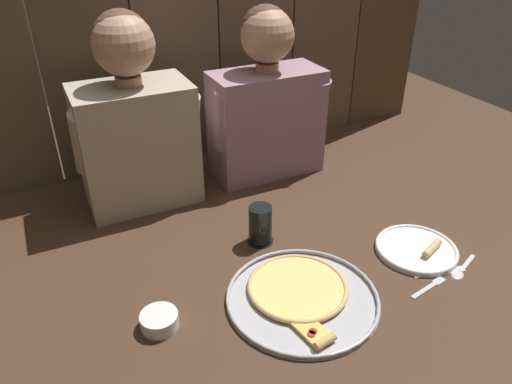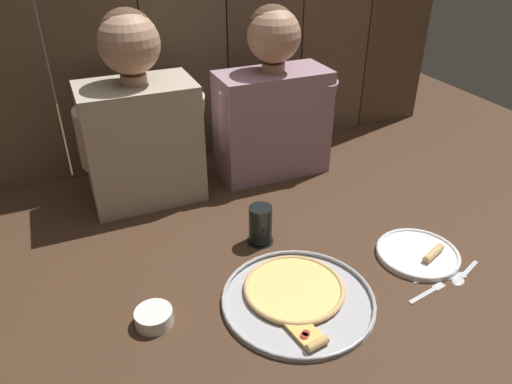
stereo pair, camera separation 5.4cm
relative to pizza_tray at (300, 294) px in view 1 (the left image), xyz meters
name	(u,v)px [view 1 (the left image)]	position (x,y,z in m)	size (l,w,h in m)	color
ground_plane	(272,262)	(0.00, 0.16, -0.01)	(3.20, 3.20, 0.00)	#422B1C
pizza_tray	(300,294)	(0.00, 0.00, 0.00)	(0.40, 0.40, 0.03)	#B2B2B7
dinner_plate	(417,249)	(0.41, 0.02, 0.00)	(0.24, 0.24, 0.03)	white
drinking_glass	(260,225)	(0.02, 0.26, 0.05)	(0.08, 0.08, 0.12)	black
dipping_bowl	(159,320)	(-0.36, 0.06, 0.01)	(0.09, 0.09, 0.04)	white
table_fork	(430,286)	(0.33, -0.12, -0.01)	(0.13, 0.04, 0.01)	silver
table_knife	(440,272)	(0.40, -0.09, -0.01)	(0.16, 0.05, 0.01)	silver
table_spoon	(461,270)	(0.46, -0.11, -0.01)	(0.14, 0.07, 0.01)	silver
diner_left	(134,122)	(-0.24, 0.66, 0.28)	(0.40, 0.23, 0.63)	#B2A38E
diner_right	(267,102)	(0.24, 0.66, 0.27)	(0.43, 0.20, 0.60)	gray
wooden_backdrop_wall	(174,3)	(0.00, 0.91, 0.58)	(2.19, 0.03, 1.18)	brown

